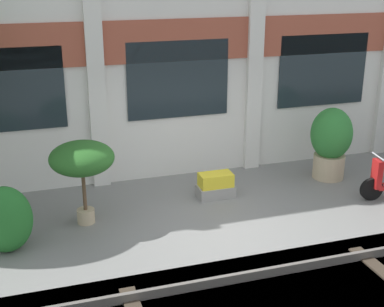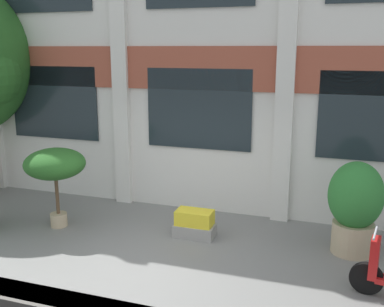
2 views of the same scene
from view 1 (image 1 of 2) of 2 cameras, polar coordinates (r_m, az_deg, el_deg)
name	(u,v)px [view 1 (image 1 of 2)]	position (r m, az deg, el deg)	size (l,w,h in m)	color
ground_plane	(217,222)	(10.27, 2.65, -7.31)	(80.00, 80.00, 0.00)	slate
apartment_facade	(174,8)	(11.86, -1.89, 15.28)	(18.33, 0.64, 7.54)	silver
potted_plant_low_pan	(82,160)	(9.95, -11.66, -0.71)	(1.19, 1.19, 1.60)	tan
potted_plant_ribbed_drum	(331,141)	(12.42, 14.60, 1.33)	(0.93, 0.93, 1.65)	tan
potted_plant_square_trough	(216,186)	(11.25, 2.54, -3.45)	(0.78, 0.44, 0.52)	gray
topiary_hedge	(5,220)	(9.56, -19.32, -6.68)	(0.91, 0.70, 1.18)	#236B28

